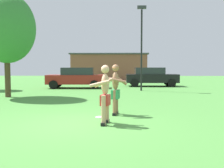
% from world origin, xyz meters
% --- Properties ---
extents(ground_plane, '(80.00, 80.00, 0.00)m').
position_xyz_m(ground_plane, '(0.00, 0.00, 0.00)').
color(ground_plane, '#4C8E3D').
extents(player_with_cap, '(0.66, 0.64, 1.73)m').
position_xyz_m(player_with_cap, '(1.09, 1.53, 0.96)').
color(player_with_cap, black).
rests_on(player_with_cap, ground_plane).
extents(player_in_red, '(0.66, 0.67, 1.69)m').
position_xyz_m(player_in_red, '(0.81, 0.05, 0.89)').
color(player_in_red, black).
rests_on(player_in_red, ground_plane).
extents(frisbee, '(0.29, 0.29, 0.03)m').
position_xyz_m(frisbee, '(0.59, 0.99, 0.01)').
color(frisbee, white).
rests_on(frisbee, ground_plane).
extents(car_red_near_post, '(4.37, 2.17, 1.58)m').
position_xyz_m(car_red_near_post, '(-2.13, 12.73, 0.82)').
color(car_red_near_post, maroon).
rests_on(car_red_near_post, ground_plane).
extents(car_black_mid_lot, '(4.33, 2.08, 1.58)m').
position_xyz_m(car_black_mid_lot, '(3.90, 14.79, 0.82)').
color(car_black_mid_lot, black).
rests_on(car_black_mid_lot, ground_plane).
extents(lamp_post, '(0.60, 0.24, 5.74)m').
position_xyz_m(lamp_post, '(2.72, 10.61, 3.52)').
color(lamp_post, black).
rests_on(lamp_post, ground_plane).
extents(outbuilding_behind_lot, '(9.27, 6.65, 3.24)m').
position_xyz_m(outbuilding_behind_lot, '(-0.03, 26.13, 1.63)').
color(outbuilding_behind_lot, brown).
rests_on(outbuilding_behind_lot, ground_plane).
extents(tree_near_building, '(3.07, 3.07, 5.60)m').
position_xyz_m(tree_near_building, '(-4.83, 6.63, 3.70)').
color(tree_near_building, '#4C3823').
rests_on(tree_near_building, ground_plane).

